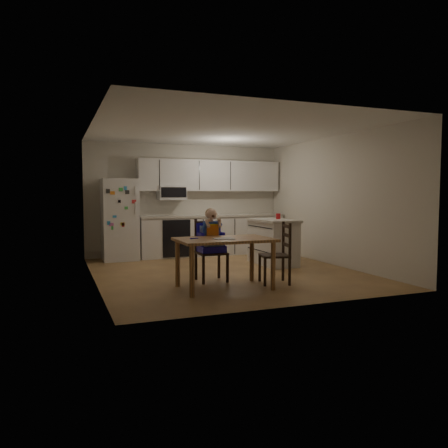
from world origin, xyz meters
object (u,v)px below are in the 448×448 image
chair_side (280,249)px  dining_table (224,245)px  red_cup (278,216)px  chair_booster (210,237)px  refrigerator (120,220)px  kitchen_island (273,242)px

chair_side → dining_table: bearing=-74.5°
red_cup → chair_side: bearing=-117.2°
chair_booster → refrigerator: bearing=111.4°
kitchen_island → red_cup: 0.51m
red_cup → chair_side: size_ratio=0.12×
refrigerator → red_cup: refrigerator is taller
refrigerator → chair_side: bearing=-59.4°
red_cup → dining_table: size_ratio=0.08×
refrigerator → chair_side: size_ratio=1.79×
refrigerator → chair_booster: bearing=-69.4°
kitchen_island → red_cup: red_cup is taller
refrigerator → chair_side: (1.98, -3.35, -0.31)m
kitchen_island → dining_table: bearing=-134.8°
refrigerator → kitchen_island: bearing=-31.6°
red_cup → chair_booster: chair_booster is taller
kitchen_island → chair_booster: 2.02m
chair_booster → dining_table: bearing=-89.3°
chair_booster → chair_side: 1.12m
dining_table → refrigerator: bearing=107.1°
chair_booster → red_cup: bearing=32.1°
red_cup → dining_table: (-1.82, -1.72, -0.31)m
refrigerator → kitchen_island: 3.23m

